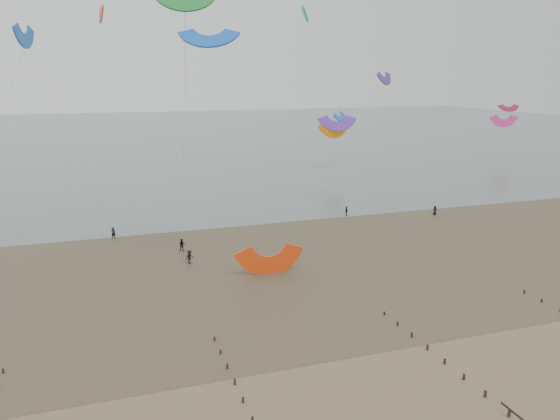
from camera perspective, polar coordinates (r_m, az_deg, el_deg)
The scene contains 6 objects.
ground at distance 47.96m, azimuth 13.78°, elevation -16.96°, with size 500.00×500.00×0.00m, color brown.
sea_and_shore at distance 75.33m, azimuth -2.96°, elevation -4.91°, with size 500.00×665.00×0.03m.
kitesurfer_lead at distance 87.04m, azimuth -17.03°, elevation -2.29°, with size 0.67×0.44×1.83m, color black.
kitesurfers at distance 96.46m, azimuth 11.88°, elevation -0.42°, with size 120.50×22.77×1.88m.
grounded_kite at distance 69.33m, azimuth -1.10°, elevation -6.60°, with size 7.41×3.88×5.65m, color #F8410F, non-canonical shape.
kites_airborne at distance 127.15m, azimuth -13.45°, elevation 12.02°, with size 238.54×110.80×38.83m.
Camera 1 is at (-23.04, -34.34, 24.30)m, focal length 35.00 mm.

